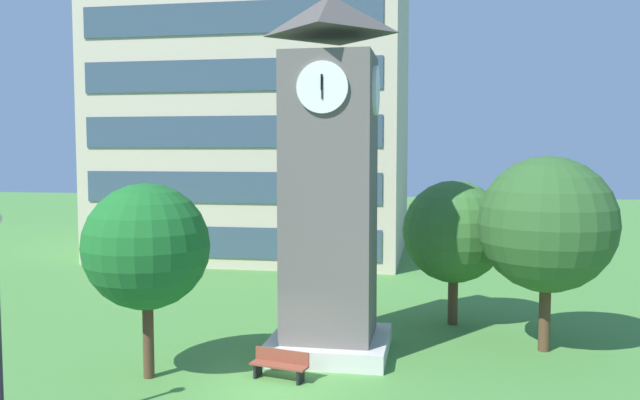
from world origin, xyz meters
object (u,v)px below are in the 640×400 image
(clock_tower, at_px, (330,195))
(tree_streetside, at_px, (454,232))
(park_bench, at_px, (280,364))
(tree_near_tower, at_px, (547,224))
(tree_by_building, at_px, (146,247))

(clock_tower, distance_m, tree_streetside, 6.42)
(clock_tower, bearing_deg, park_bench, -111.04)
(clock_tower, xyz_separation_m, tree_near_tower, (7.27, 1.50, -1.04))
(tree_by_building, relative_size, tree_streetside, 1.03)
(tree_streetside, bearing_deg, clock_tower, -133.46)
(clock_tower, bearing_deg, tree_by_building, -146.43)
(park_bench, bearing_deg, clock_tower, 68.96)
(clock_tower, bearing_deg, tree_near_tower, 11.65)
(tree_near_tower, relative_size, tree_streetside, 1.17)
(clock_tower, height_order, park_bench, clock_tower)
(clock_tower, height_order, tree_streetside, clock_tower)
(clock_tower, relative_size, tree_by_building, 2.02)
(park_bench, distance_m, tree_near_tower, 10.20)
(park_bench, height_order, tree_by_building, tree_by_building)
(park_bench, height_order, tree_streetside, tree_streetside)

